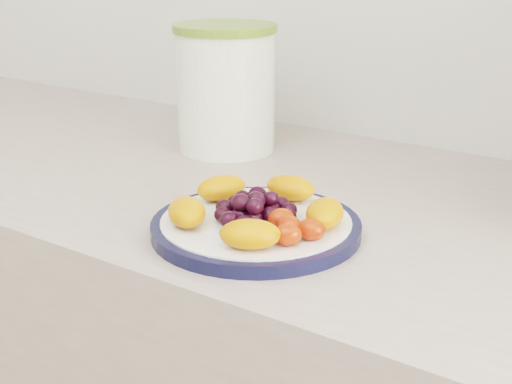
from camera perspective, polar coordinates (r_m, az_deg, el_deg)
The scene contains 5 objects.
plate_rim at distance 0.81m, azimuth 0.00°, elevation -2.84°, with size 0.24×0.24×0.01m, color black.
plate_face at distance 0.81m, azimuth 0.00°, elevation -2.78°, with size 0.22×0.22×0.02m, color white.
canister at distance 1.11m, azimuth -2.43°, elevation 7.99°, with size 0.15×0.15×0.18m, color #48721F.
canister_lid at distance 1.10m, azimuth -2.50°, elevation 12.97°, with size 0.16×0.16×0.01m, color olive.
fruit_plate at distance 0.80m, azimuth 0.19°, elevation -1.33°, with size 0.21×0.20×0.03m.
Camera 1 is at (0.32, 0.44, 1.22)m, focal length 50.00 mm.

